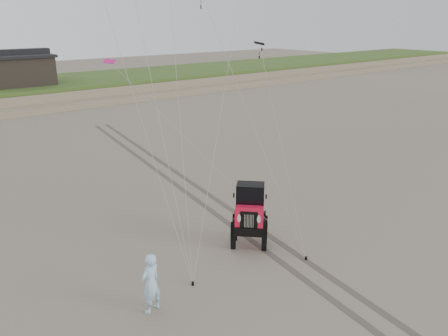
% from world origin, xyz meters
% --- Properties ---
extents(ground, '(160.00, 160.00, 0.00)m').
position_xyz_m(ground, '(0.00, 0.00, 0.00)').
color(ground, '#6B6054').
rests_on(ground, ground).
extents(cabin, '(6.40, 5.40, 3.35)m').
position_xyz_m(cabin, '(2.00, 37.00, 3.24)').
color(cabin, black).
rests_on(cabin, dune_ridge).
extents(jeep, '(5.09, 5.08, 1.87)m').
position_xyz_m(jeep, '(0.39, 1.54, 0.94)').
color(jeep, red).
rests_on(jeep, ground).
extents(man, '(0.75, 0.59, 1.79)m').
position_xyz_m(man, '(-4.24, 0.47, 0.90)').
color(man, '#98DAEB').
rests_on(man, ground).
extents(stake_main, '(0.08, 0.08, 0.12)m').
position_xyz_m(stake_main, '(-2.63, 0.77, 0.06)').
color(stake_main, black).
rests_on(stake_main, ground).
extents(stake_aux, '(0.08, 0.08, 0.12)m').
position_xyz_m(stake_aux, '(1.25, -0.42, 0.06)').
color(stake_aux, black).
rests_on(stake_aux, ground).
extents(tire_tracks, '(5.22, 29.74, 0.01)m').
position_xyz_m(tire_tracks, '(2.00, 8.00, 0.00)').
color(tire_tracks, '#4C443D').
rests_on(tire_tracks, ground).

